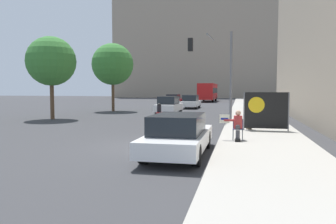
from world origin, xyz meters
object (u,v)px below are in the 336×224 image
object	(u,v)px
car_on_road_nearest	(169,105)
seated_protester	(237,124)
street_tree_midblock	(113,64)
city_bus_on_road	(208,91)
jogger_on_sidewalk	(249,113)
car_on_road_distant	(173,100)
street_tree_near_curb	(51,61)
parked_car_curbside	(179,135)
protest_banner	(266,110)
motorcycle_on_road	(159,114)
traffic_light_pole	(215,61)
car_on_road_midblock	(191,102)

from	to	relation	value
car_on_road_nearest	seated_protester	bearing A→B (deg)	-67.81
street_tree_midblock	city_bus_on_road	bearing A→B (deg)	75.81
jogger_on_sidewalk	car_on_road_distant	xyz separation A→B (m)	(-9.35, 26.87, -0.24)
street_tree_near_curb	street_tree_midblock	bearing A→B (deg)	82.98
parked_car_curbside	street_tree_midblock	xyz separation A→B (m)	(-10.16, 19.58, 3.87)
parked_car_curbside	street_tree_midblock	distance (m)	22.40
city_bus_on_road	seated_protester	bearing A→B (deg)	-83.03
protest_banner	street_tree_midblock	size ratio (longest dim) A/B	0.33
street_tree_near_curb	street_tree_midblock	world-z (taller)	street_tree_midblock
jogger_on_sidewalk	protest_banner	size ratio (longest dim) A/B	0.75
street_tree_near_curb	motorcycle_on_road	bearing A→B (deg)	-0.65
seated_protester	protest_banner	world-z (taller)	protest_banner
traffic_light_pole	car_on_road_midblock	xyz separation A→B (m)	(-3.81, 15.01, -3.19)
protest_banner	traffic_light_pole	size ratio (longest dim) A/B	0.38
protest_banner	parked_car_curbside	world-z (taller)	protest_banner
parked_car_curbside	car_on_road_midblock	distance (m)	26.08
seated_protester	traffic_light_pole	world-z (taller)	traffic_light_pole
seated_protester	city_bus_on_road	bearing A→B (deg)	111.81
parked_car_curbside	street_tree_near_curb	size ratio (longest dim) A/B	0.81
jogger_on_sidewalk	protest_banner	xyz separation A→B (m)	(0.78, -0.32, 0.17)
car_on_road_midblock	street_tree_midblock	size ratio (longest dim) A/B	0.70
jogger_on_sidewalk	car_on_road_midblock	xyz separation A→B (m)	(-5.84, 19.34, -0.22)
city_bus_on_road	street_tree_near_curb	world-z (taller)	street_tree_near_curb
parked_car_curbside	car_on_road_distant	xyz separation A→B (m)	(-6.93, 33.38, 0.03)
protest_banner	street_tree_near_curb	xyz separation A→B (m)	(-14.44, 4.52, 3.01)
seated_protester	car_on_road_distant	size ratio (longest dim) A/B	0.28
car_on_road_distant	parked_car_curbside	bearing A→B (deg)	-78.27
traffic_light_pole	street_tree_near_curb	xyz separation A→B (m)	(-11.63, -0.12, 0.20)
car_on_road_midblock	motorcycle_on_road	xyz separation A→B (m)	(0.14, -15.23, -0.21)
street_tree_near_curb	city_bus_on_road	bearing A→B (deg)	77.57
protest_banner	car_on_road_nearest	xyz separation A→B (m)	(-7.31, 11.30, -0.37)
car_on_road_nearest	car_on_road_distant	world-z (taller)	car_on_road_nearest
city_bus_on_road	street_tree_midblock	distance (m)	27.56
car_on_road_midblock	car_on_road_distant	distance (m)	8.31
motorcycle_on_road	city_bus_on_road	bearing A→B (deg)	90.24
parked_car_curbside	motorcycle_on_road	size ratio (longest dim) A/B	2.34
protest_banner	seated_protester	bearing A→B (deg)	-111.46
motorcycle_on_road	street_tree_near_curb	bearing A→B (deg)	179.35
seated_protester	street_tree_near_curb	distance (m)	15.67
protest_banner	street_tree_midblock	xyz separation A→B (m)	(-13.35, 13.38, 3.42)
city_bus_on_road	street_tree_near_curb	size ratio (longest dim) A/B	1.79
seated_protester	motorcycle_on_road	bearing A→B (deg)	138.29
jogger_on_sidewalk	city_bus_on_road	xyz separation A→B (m)	(-5.85, 39.65, 0.80)
seated_protester	protest_banner	xyz separation A→B (m)	(1.33, 3.38, 0.36)
car_on_road_midblock	motorcycle_on_road	world-z (taller)	car_on_road_midblock
street_tree_near_curb	parked_car_curbside	bearing A→B (deg)	-43.60
protest_banner	street_tree_near_curb	world-z (taller)	street_tree_near_curb
car_on_road_distant	motorcycle_on_road	world-z (taller)	car_on_road_distant
motorcycle_on_road	parked_car_curbside	bearing A→B (deg)	-72.79
jogger_on_sidewalk	motorcycle_on_road	size ratio (longest dim) A/B	0.80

